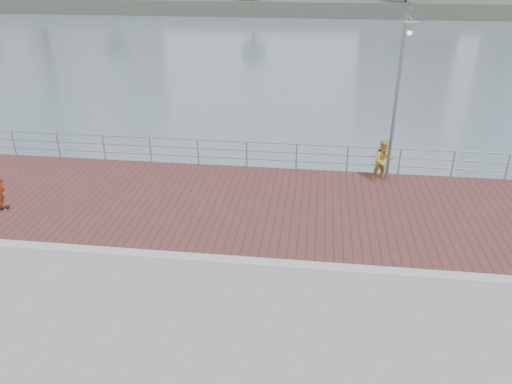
# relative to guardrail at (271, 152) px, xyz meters

# --- Properties ---
(water) EXTENTS (400.00, 400.00, 0.00)m
(water) POSITION_rel_guardrail_xyz_m (-0.00, -7.00, -2.69)
(water) COLOR slate
(water) RESTS_ON ground
(brick_lane) EXTENTS (40.00, 6.80, 0.02)m
(brick_lane) POSITION_rel_guardrail_xyz_m (-0.00, -3.40, -0.68)
(brick_lane) COLOR brown
(brick_lane) RESTS_ON seawall
(curb) EXTENTS (40.00, 0.40, 0.06)m
(curb) POSITION_rel_guardrail_xyz_m (-0.00, -7.00, -0.66)
(curb) COLOR #B7B5AD
(curb) RESTS_ON seawall
(guardrail) EXTENTS (39.06, 0.06, 1.13)m
(guardrail) POSITION_rel_guardrail_xyz_m (0.00, 0.00, 0.00)
(guardrail) COLOR #8C9EA8
(guardrail) RESTS_ON brick_lane
(street_lamp) EXTENTS (0.47, 1.35, 6.39)m
(street_lamp) POSITION_rel_guardrail_xyz_m (4.62, -0.97, 3.85)
(street_lamp) COLOR gray
(street_lamp) RESTS_ON brick_lane
(bystander) EXTENTS (0.94, 0.82, 1.63)m
(bystander) POSITION_rel_guardrail_xyz_m (4.40, -0.68, 0.14)
(bystander) COLOR gold
(bystander) RESTS_ON brick_lane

